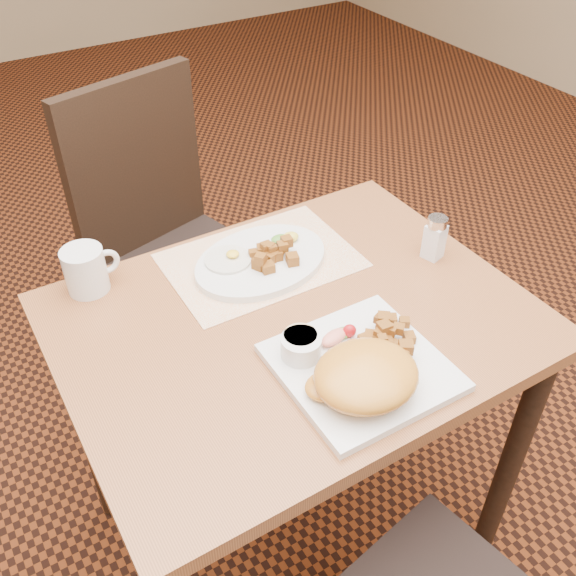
% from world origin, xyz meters
% --- Properties ---
extents(ground, '(8.00, 8.00, 0.00)m').
position_xyz_m(ground, '(0.00, 0.00, 0.00)').
color(ground, black).
rests_on(ground, ground).
extents(table, '(0.90, 0.70, 0.75)m').
position_xyz_m(table, '(0.00, 0.00, 0.64)').
color(table, '#9A592F').
rests_on(table, ground).
extents(chair_far, '(0.52, 0.52, 0.97)m').
position_xyz_m(chair_far, '(-0.01, 0.68, 0.54)').
color(chair_far, black).
rests_on(chair_far, ground).
extents(placemat, '(0.40, 0.29, 0.00)m').
position_xyz_m(placemat, '(0.03, 0.19, 0.75)').
color(placemat, white).
rests_on(placemat, table).
extents(plate_square, '(0.28, 0.28, 0.02)m').
position_xyz_m(plate_square, '(0.02, -0.18, 0.76)').
color(plate_square, silver).
rests_on(plate_square, table).
extents(plate_oval, '(0.34, 0.27, 0.02)m').
position_xyz_m(plate_oval, '(0.02, 0.18, 0.76)').
color(plate_oval, silver).
rests_on(plate_oval, placemat).
extents(hollandaise_mound, '(0.19, 0.16, 0.07)m').
position_xyz_m(hollandaise_mound, '(-0.01, -0.23, 0.80)').
color(hollandaise_mound, orange).
rests_on(hollandaise_mound, plate_square).
extents(ramekin, '(0.07, 0.08, 0.04)m').
position_xyz_m(ramekin, '(-0.05, -0.11, 0.79)').
color(ramekin, silver).
rests_on(ramekin, plate_square).
extents(garnish_sq, '(0.08, 0.04, 0.03)m').
position_xyz_m(garnish_sq, '(0.03, -0.11, 0.78)').
color(garnish_sq, '#387223').
rests_on(garnish_sq, plate_square).
extents(fried_egg, '(0.10, 0.10, 0.02)m').
position_xyz_m(fried_egg, '(-0.04, 0.21, 0.77)').
color(fried_egg, white).
rests_on(fried_egg, plate_oval).
extents(garnish_ov, '(0.06, 0.05, 0.02)m').
position_xyz_m(garnish_ov, '(0.10, 0.21, 0.78)').
color(garnish_ov, '#387223').
rests_on(garnish_ov, plate_oval).
extents(salt_shaker, '(0.05, 0.05, 0.10)m').
position_xyz_m(salt_shaker, '(0.36, 0.01, 0.80)').
color(salt_shaker, white).
rests_on(salt_shaker, table).
extents(coffee_mug, '(0.12, 0.08, 0.10)m').
position_xyz_m(coffee_mug, '(-0.31, 0.29, 0.80)').
color(coffee_mug, silver).
rests_on(coffee_mug, table).
extents(home_fries_sq, '(0.12, 0.12, 0.04)m').
position_xyz_m(home_fries_sq, '(0.10, -0.17, 0.78)').
color(home_fries_sq, '#8F5217').
rests_on(home_fries_sq, plate_square).
extents(home_fries_ov, '(0.11, 0.09, 0.04)m').
position_xyz_m(home_fries_ov, '(0.04, 0.16, 0.78)').
color(home_fries_ov, '#8F5217').
rests_on(home_fries_ov, plate_oval).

